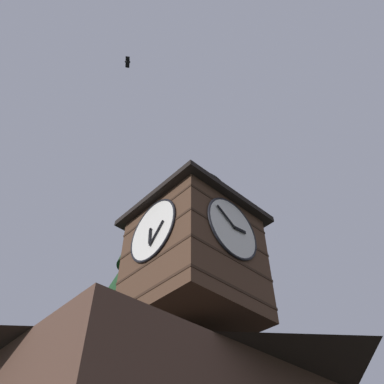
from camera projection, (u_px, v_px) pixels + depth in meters
The scene contains 2 objects.
clock_tower at pixel (194, 251), 15.74m from camera, with size 4.90×4.90×7.56m.
flying_bird_high at pixel (128, 62), 18.34m from camera, with size 0.48×0.58×0.15m.
Camera 1 is at (6.90, 8.61, 1.54)m, focal length 36.33 mm.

